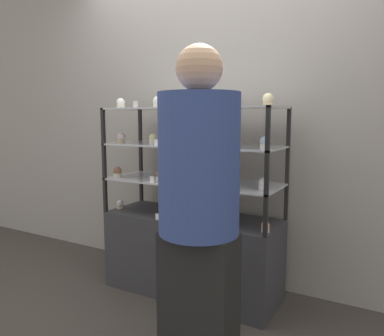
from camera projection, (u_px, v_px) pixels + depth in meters
ground_plane at (192, 291)px, 2.79m from camera, size 20.00×20.00×0.00m
back_wall at (216, 116)px, 2.94m from camera, size 8.00×0.05×2.60m
display_base at (192, 254)px, 2.75m from camera, size 1.27×0.47×0.58m
display_riser_lower at (192, 183)px, 2.68m from camera, size 1.27×0.47×0.26m
display_riser_middle at (192, 147)px, 2.64m from camera, size 1.27×0.47×0.26m
display_riser_upper at (192, 110)px, 2.61m from camera, size 1.27×0.47×0.26m
layer_cake_centerpiece at (196, 172)px, 2.74m from camera, size 0.19×0.19×0.10m
sheet_cake_frosted at (220, 140)px, 2.58m from camera, size 0.19×0.15×0.07m
cupcake_0 at (120, 204)px, 2.92m from camera, size 0.05×0.05×0.07m
cupcake_1 at (188, 213)px, 2.65m from camera, size 0.05×0.05×0.07m
cupcake_2 at (265, 227)px, 2.31m from camera, size 0.05×0.05×0.07m
price_tag_0 at (158, 217)px, 2.60m from camera, size 0.04×0.00×0.04m
cupcake_3 at (117, 172)px, 2.84m from camera, size 0.06×0.06×0.08m
cupcake_4 at (160, 175)px, 2.68m from camera, size 0.06×0.06×0.08m
cupcake_5 at (210, 180)px, 2.48m from camera, size 0.06×0.06×0.08m
cupcake_6 at (264, 184)px, 2.33m from camera, size 0.06×0.06×0.08m
price_tag_1 at (152, 180)px, 2.58m from camera, size 0.04×0.00×0.04m
cupcake_7 at (122, 138)px, 2.85m from camera, size 0.06×0.06×0.08m
cupcake_8 at (153, 139)px, 2.71m from camera, size 0.06×0.06×0.08m
cupcake_9 at (188, 140)px, 2.57m from camera, size 0.06×0.06×0.08m
cupcake_10 at (265, 143)px, 2.26m from camera, size 0.06×0.06×0.08m
price_tag_2 at (157, 142)px, 2.53m from camera, size 0.04×0.00×0.04m
cupcake_11 at (121, 104)px, 2.83m from camera, size 0.06×0.06×0.08m
cupcake_12 at (157, 102)px, 2.59m from camera, size 0.06×0.06×0.08m
cupcake_13 at (212, 101)px, 2.47m from camera, size 0.06×0.06×0.08m
cupcake_14 at (268, 100)px, 2.25m from camera, size 0.06×0.06×0.08m
price_tag_3 at (135, 104)px, 2.58m from camera, size 0.04×0.00×0.04m
customer_figure at (199, 210)px, 1.74m from camera, size 0.38×0.38×1.61m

